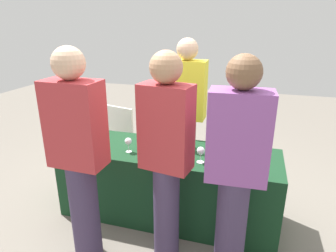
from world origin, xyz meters
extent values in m
plane|color=slate|center=(0.00, 0.00, 0.00)|extent=(12.00, 12.00, 0.00)
cube|color=#14381E|center=(0.00, 0.00, 0.36)|extent=(2.12, 0.68, 0.72)
cylinder|color=black|center=(-0.87, 0.16, 0.83)|extent=(0.07, 0.07, 0.22)
cylinder|color=black|center=(-0.87, 0.16, 0.99)|extent=(0.03, 0.03, 0.09)
cylinder|color=maroon|center=(-0.87, 0.16, 1.04)|extent=(0.03, 0.03, 0.02)
cylinder|color=silver|center=(-0.87, 0.16, 0.82)|extent=(0.07, 0.07, 0.08)
cylinder|color=black|center=(0.09, 0.17, 0.84)|extent=(0.07, 0.07, 0.24)
cylinder|color=black|center=(0.09, 0.17, 1.00)|extent=(0.03, 0.03, 0.08)
cylinder|color=maroon|center=(0.09, 0.17, 1.05)|extent=(0.03, 0.03, 0.02)
cylinder|color=silver|center=(0.09, 0.17, 0.83)|extent=(0.08, 0.08, 0.08)
cylinder|color=black|center=(0.20, 0.06, 0.84)|extent=(0.07, 0.07, 0.23)
cylinder|color=black|center=(0.20, 0.06, 0.99)|extent=(0.03, 0.03, 0.08)
cylinder|color=black|center=(0.20, 0.06, 1.04)|extent=(0.03, 0.03, 0.02)
cylinder|color=silver|center=(0.20, 0.06, 0.83)|extent=(0.07, 0.07, 0.08)
cylinder|color=black|center=(0.71, 0.09, 0.83)|extent=(0.08, 0.08, 0.21)
cylinder|color=black|center=(0.71, 0.09, 0.98)|extent=(0.03, 0.03, 0.08)
cylinder|color=black|center=(0.71, 0.09, 1.03)|extent=(0.03, 0.03, 0.02)
cylinder|color=silver|center=(0.71, 0.09, 0.82)|extent=(0.08, 0.08, 0.07)
cylinder|color=silver|center=(-0.76, -0.15, 0.72)|extent=(0.07, 0.07, 0.00)
cylinder|color=silver|center=(-0.76, -0.15, 0.76)|extent=(0.01, 0.01, 0.07)
sphere|color=silver|center=(-0.76, -0.15, 0.83)|extent=(0.07, 0.07, 0.07)
cylinder|color=silver|center=(-0.35, -0.14, 0.72)|extent=(0.06, 0.06, 0.00)
cylinder|color=silver|center=(-0.35, -0.14, 0.76)|extent=(0.01, 0.01, 0.07)
sphere|color=silver|center=(-0.35, -0.14, 0.83)|extent=(0.07, 0.07, 0.07)
cylinder|color=silver|center=(0.05, -0.08, 0.72)|extent=(0.06, 0.06, 0.00)
cylinder|color=silver|center=(0.05, -0.08, 0.77)|extent=(0.01, 0.01, 0.08)
sphere|color=silver|center=(0.05, -0.08, 0.83)|extent=(0.06, 0.06, 0.06)
sphere|color=#590C19|center=(0.05, -0.08, 0.82)|extent=(0.04, 0.04, 0.04)
cylinder|color=silver|center=(0.35, -0.16, 0.72)|extent=(0.07, 0.07, 0.00)
cylinder|color=silver|center=(0.35, -0.16, 0.76)|extent=(0.01, 0.01, 0.08)
sphere|color=silver|center=(0.35, -0.16, 0.83)|extent=(0.07, 0.07, 0.07)
cylinder|color=brown|center=(0.03, 0.63, 0.43)|extent=(0.23, 0.23, 0.86)
cube|color=yellow|center=(0.03, 0.63, 1.18)|extent=(0.43, 0.24, 0.64)
sphere|color=#D8AD8C|center=(0.03, 0.63, 1.62)|extent=(0.23, 0.23, 0.23)
cylinder|color=#3F3351|center=(-0.49, -0.74, 0.43)|extent=(0.23, 0.23, 0.86)
cube|color=#B23338|center=(-0.49, -0.74, 1.19)|extent=(0.42, 0.24, 0.65)
sphere|color=#D8AD8C|center=(-0.49, -0.74, 1.63)|extent=(0.23, 0.23, 0.23)
cylinder|color=#3F3351|center=(0.16, -0.57, 0.43)|extent=(0.21, 0.21, 0.85)
cube|color=#B23338|center=(0.16, -0.57, 1.17)|extent=(0.41, 0.27, 0.64)
sphere|color=tan|center=(0.16, -0.57, 1.61)|extent=(0.23, 0.23, 0.23)
cylinder|color=#3F3351|center=(0.67, -0.59, 0.42)|extent=(0.23, 0.23, 0.85)
cube|color=#8C4C99|center=(0.67, -0.59, 1.17)|extent=(0.43, 0.25, 0.64)
sphere|color=brown|center=(0.67, -0.59, 1.60)|extent=(0.23, 0.23, 0.23)
cube|color=white|center=(-1.00, 0.92, 0.42)|extent=(0.52, 0.16, 0.83)
camera|label=1|loc=(0.74, -2.49, 1.90)|focal=31.52mm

